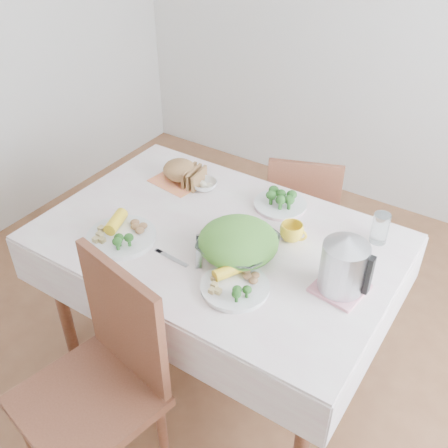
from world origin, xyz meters
The scene contains 20 objects.
floor centered at (0.00, 0.00, 0.00)m, with size 3.60×3.60×0.00m, color brown.
back_wall centered at (0.00, 1.80, 1.35)m, with size 3.60×3.60×0.00m, color silver.
dining_table centered at (0.00, 0.00, 0.38)m, with size 1.40×0.90×0.75m, color brown.
tablecloth centered at (0.00, 0.00, 0.76)m, with size 1.50×1.00×0.01m, color silver.
chair_near centered at (-0.05, -0.78, 0.47)m, with size 0.45×0.45×1.00m, color brown.
chair_far centered at (0.05, 0.78, 0.47)m, with size 0.39×0.39×0.86m, color brown.
salad_bowl centered at (0.14, -0.06, 0.80)m, with size 0.31×0.31×0.08m, color white.
dinner_plate_left centered at (-0.32, -0.24, 0.77)m, with size 0.29×0.29×0.02m, color white.
dinner_plate_right centered at (0.24, -0.24, 0.77)m, with size 0.26×0.26×0.02m, color white.
broccoli_plate centered at (0.12, 0.34, 0.77)m, with size 0.24×0.24×0.02m, color beige.
napkin centered at (-0.41, 0.28, 0.76)m, with size 0.24×0.24×0.00m, color #FE8853.
bread_loaf centered at (-0.41, 0.28, 0.82)m, with size 0.17×0.16×0.10m, color olive.
fruit_bowl centered at (-0.26, 0.28, 0.78)m, with size 0.12×0.12×0.04m, color white.
yellow_mug centered at (0.27, 0.15, 0.80)m, with size 0.10×0.10×0.08m, color yellow.
glass_tumbler centered at (0.58, 0.34, 0.83)m, with size 0.07×0.07×0.13m, color white.
pink_tray centered at (0.57, -0.02, 0.77)m, with size 0.18×0.18×0.01m, color pink.
electric_kettle centered at (0.57, -0.02, 0.88)m, with size 0.17×0.17×0.24m, color #B2B5BA.
fork_left centered at (0.00, -0.13, 0.76)m, with size 0.02×0.21×0.00m, color silver.
fork_right centered at (0.15, -0.12, 0.76)m, with size 0.02×0.18×0.00m, color silver.
knife centered at (-0.07, -0.23, 0.76)m, with size 0.02×0.17×0.00m, color silver.
Camera 1 is at (0.99, -1.46, 2.13)m, focal length 42.00 mm.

